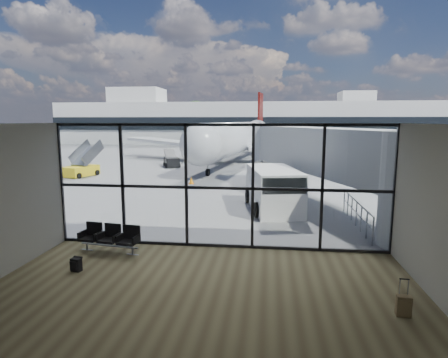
% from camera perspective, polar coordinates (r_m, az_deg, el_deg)
% --- Properties ---
extents(ground, '(220.00, 220.00, 0.00)m').
position_cam_1_polar(ground, '(53.27, 4.98, 3.94)').
color(ground, slate).
rests_on(ground, ground).
extents(lounge_shell, '(12.02, 8.01, 4.51)m').
position_cam_1_polar(lounge_shell, '(8.65, -4.96, -4.06)').
color(lounge_shell, brown).
rests_on(lounge_shell, ground).
extents(glass_curtain_wall, '(12.10, 0.12, 4.50)m').
position_cam_1_polar(glass_curtain_wall, '(13.37, -0.73, -1.17)').
color(glass_curtain_wall, white).
rests_on(glass_curtain_wall, ground).
extents(jet_bridge, '(8.00, 16.50, 4.33)m').
position_cam_1_polar(jet_bridge, '(20.45, 15.75, 3.45)').
color(jet_bridge, '#A0A3A5').
rests_on(jet_bridge, ground).
extents(apron_railing, '(0.06, 5.46, 1.11)m').
position_cam_1_polar(apron_railing, '(17.42, 19.53, -4.44)').
color(apron_railing, gray).
rests_on(apron_railing, ground).
extents(far_terminal, '(80.00, 12.20, 11.00)m').
position_cam_1_polar(far_terminal, '(75.05, 5.15, 8.59)').
color(far_terminal, silver).
rests_on(far_terminal, ground).
extents(tree_0, '(4.95, 4.95, 7.12)m').
position_cam_1_polar(tree_0, '(97.04, -22.16, 8.29)').
color(tree_0, '#382619').
rests_on(tree_0, ground).
extents(tree_1, '(5.61, 5.61, 8.07)m').
position_cam_1_polar(tree_1, '(94.30, -18.96, 8.84)').
color(tree_1, '#382619').
rests_on(tree_1, ground).
extents(tree_2, '(6.27, 6.27, 9.03)m').
position_cam_1_polar(tree_2, '(91.88, -15.56, 9.40)').
color(tree_2, '#382619').
rests_on(tree_2, ground).
extents(tree_3, '(4.95, 4.95, 7.12)m').
position_cam_1_polar(tree_3, '(89.77, -11.94, 8.75)').
color(tree_3, '#382619').
rests_on(tree_3, ground).
extents(tree_4, '(5.61, 5.61, 8.07)m').
position_cam_1_polar(tree_4, '(88.04, -8.21, 9.26)').
color(tree_4, '#382619').
rests_on(tree_4, ground).
extents(tree_5, '(6.27, 6.27, 9.03)m').
position_cam_1_polar(tree_5, '(86.69, -4.33, 9.74)').
color(tree_5, '#382619').
rests_on(tree_5, ground).
extents(seating_row, '(2.19, 0.91, 0.98)m').
position_cam_1_polar(seating_row, '(13.91, -16.88, -8.39)').
color(seating_row, gray).
rests_on(seating_row, ground).
extents(backpack, '(0.34, 0.33, 0.46)m').
position_cam_1_polar(backpack, '(12.59, -21.62, -12.04)').
color(backpack, black).
rests_on(backpack, ground).
extents(suitcase, '(0.35, 0.27, 0.90)m').
position_cam_1_polar(suitcase, '(10.21, 25.70, -17.01)').
color(suitcase, brown).
rests_on(suitcase, ground).
extents(airliner, '(29.01, 33.77, 8.72)m').
position_cam_1_polar(airliner, '(43.51, 2.50, 6.36)').
color(airliner, silver).
rests_on(airliner, ground).
extents(service_van, '(3.14, 5.26, 2.15)m').
position_cam_1_polar(service_van, '(19.39, 7.60, -1.52)').
color(service_van, silver).
rests_on(service_van, ground).
extents(belt_loader, '(2.44, 3.75, 1.64)m').
position_cam_1_polar(belt_loader, '(37.91, -8.00, 2.71)').
color(belt_loader, black).
rests_on(belt_loader, ground).
extents(mobile_stairs, '(2.49, 3.68, 2.37)m').
position_cam_1_polar(mobile_stairs, '(33.28, -20.93, 1.39)').
color(mobile_stairs, yellow).
rests_on(mobile_stairs, ground).
extents(traffic_cone_a, '(0.37, 0.37, 0.53)m').
position_cam_1_polar(traffic_cone_a, '(27.42, -5.00, -0.22)').
color(traffic_cone_a, orange).
rests_on(traffic_cone_a, ground).
extents(traffic_cone_c, '(0.38, 0.38, 0.54)m').
position_cam_1_polar(traffic_cone_c, '(27.97, 6.60, -0.05)').
color(traffic_cone_c, '#DD4B0B').
rests_on(traffic_cone_c, ground).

